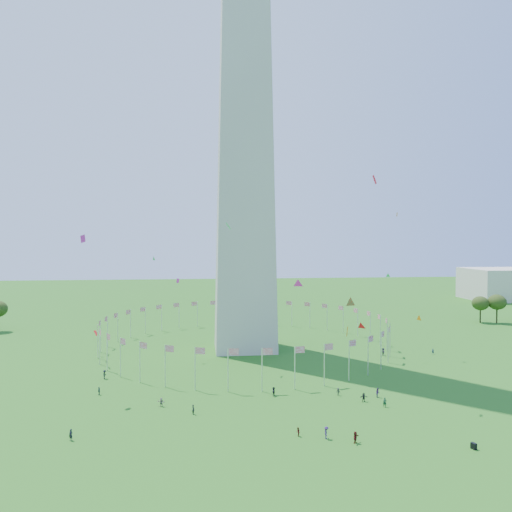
% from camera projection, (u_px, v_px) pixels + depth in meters
% --- Properties ---
extents(ground, '(600.00, 600.00, 0.00)m').
position_uv_depth(ground, '(269.00, 408.00, 92.47)').
color(ground, '#1D5714').
rests_on(ground, ground).
extents(washington_monument, '(16.80, 16.80, 169.00)m').
position_uv_depth(washington_monument, '(245.00, 49.00, 139.19)').
color(washington_monument, beige).
rests_on(washington_monument, ground).
extents(flag_ring, '(80.24, 80.24, 9.00)m').
position_uv_depth(flag_ring, '(245.00, 333.00, 141.98)').
color(flag_ring, silver).
rests_on(flag_ring, ground).
extents(stroller, '(0.90, 1.08, 1.02)m').
position_uv_depth(stroller, '(474.00, 446.00, 74.39)').
color(stroller, black).
rests_on(stroller, ground).
extents(crowd, '(86.04, 70.52, 2.00)m').
position_uv_depth(crowd, '(308.00, 394.00, 97.82)').
color(crowd, '#193F2A').
rests_on(crowd, ground).
extents(kites_aloft, '(113.01, 59.93, 39.16)m').
position_uv_depth(kites_aloft, '(315.00, 284.00, 117.43)').
color(kites_aloft, red).
rests_on(kites_aloft, ground).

